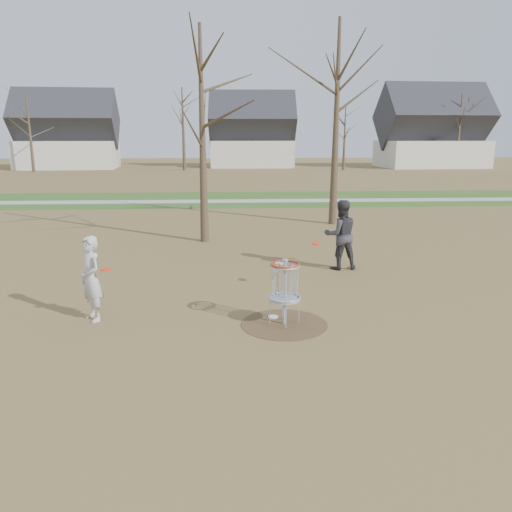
{
  "coord_description": "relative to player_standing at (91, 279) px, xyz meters",
  "views": [
    {
      "loc": [
        -1.13,
        -9.64,
        3.8
      ],
      "look_at": [
        -0.5,
        1.5,
        1.1
      ],
      "focal_mm": 35.0,
      "sensor_mm": 36.0,
      "label": 1
    }
  ],
  "objects": [
    {
      "name": "ground",
      "position": [
        3.99,
        -0.5,
        -0.9
      ],
      "size": [
        160.0,
        160.0,
        0.0
      ],
      "primitive_type": "plane",
      "color": "brown",
      "rests_on": "ground"
    },
    {
      "name": "green_band",
      "position": [
        3.99,
        20.5,
        -0.9
      ],
      "size": [
        160.0,
        8.0,
        0.01
      ],
      "primitive_type": "cube",
      "color": "#2D5119",
      "rests_on": "ground"
    },
    {
      "name": "footpath",
      "position": [
        3.99,
        19.5,
        -0.89
      ],
      "size": [
        160.0,
        1.5,
        0.01
      ],
      "primitive_type": "cube",
      "color": "#9E9E99",
      "rests_on": "green_band"
    },
    {
      "name": "dirt_circle",
      "position": [
        3.99,
        -0.5,
        -0.9
      ],
      "size": [
        1.8,
        1.8,
        0.01
      ],
      "primitive_type": "cylinder",
      "color": "#47331E",
      "rests_on": "ground"
    },
    {
      "name": "player_standing",
      "position": [
        0.0,
        0.0,
        0.0
      ],
      "size": [
        0.74,
        0.78,
        1.8
      ],
      "primitive_type": "imported",
      "rotation": [
        0.0,
        0.0,
        -0.91
      ],
      "color": "beige",
      "rests_on": "ground"
    },
    {
      "name": "player_throwing",
      "position": [
        6.11,
        3.85,
        0.11
      ],
      "size": [
        1.05,
        0.85,
        2.02
      ],
      "primitive_type": "imported",
      "rotation": [
        0.0,
        0.0,
        3.23
      ],
      "color": "#333237",
      "rests_on": "ground"
    },
    {
      "name": "disc_grounded",
      "position": [
        3.8,
        -0.1,
        -0.88
      ],
      "size": [
        0.22,
        0.22,
        0.02
      ],
      "primitive_type": "cylinder",
      "color": "white",
      "rests_on": "dirt_circle"
    },
    {
      "name": "discs_in_play",
      "position": [
        2.78,
        0.74,
        0.3
      ],
      "size": [
        4.85,
        1.94,
        0.16
      ],
      "color": "#EA3B0C",
      "rests_on": "ground"
    },
    {
      "name": "disc_golf_basket",
      "position": [
        3.99,
        -0.5,
        0.01
      ],
      "size": [
        0.64,
        0.64,
        1.35
      ],
      "color": "#9EA3AD",
      "rests_on": "ground"
    },
    {
      "name": "bare_trees",
      "position": [
        5.77,
        35.29,
        4.44
      ],
      "size": [
        52.62,
        44.98,
        9.0
      ],
      "color": "#382B1E",
      "rests_on": "ground"
    },
    {
      "name": "houses_row",
      "position": [
        8.31,
        52.06,
        2.62
      ],
      "size": [
        56.51,
        10.01,
        7.26
      ],
      "color": "silver",
      "rests_on": "ground"
    }
  ]
}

